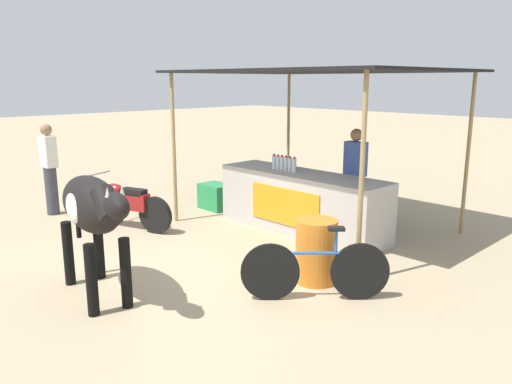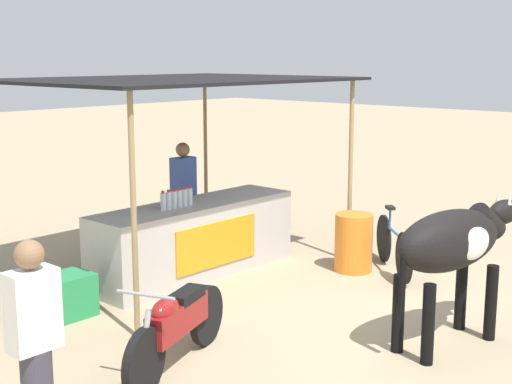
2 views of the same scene
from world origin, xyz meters
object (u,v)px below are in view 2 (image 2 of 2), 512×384
object	(u,v)px
stall_counter	(195,239)
cow	(454,244)
water_barrel	(354,243)
bicycle_leaning	(393,246)
motorcycle_parked	(177,324)
passerby_on_street	(35,353)
cooler_box	(65,296)
vendor_behind_counter	(184,198)

from	to	relation	value
stall_counter	cow	bearing A→B (deg)	-88.58
stall_counter	water_barrel	size ratio (longest dim) A/B	3.84
water_barrel	stall_counter	bearing A→B (deg)	135.85
bicycle_leaning	stall_counter	bearing A→B (deg)	134.38
motorcycle_parked	passerby_on_street	size ratio (longest dim) A/B	1.04
stall_counter	cooler_box	world-z (taller)	stall_counter
passerby_on_street	water_barrel	bearing A→B (deg)	10.88
passerby_on_street	stall_counter	bearing A→B (deg)	33.09
stall_counter	cow	world-z (taller)	cow
bicycle_leaning	passerby_on_street	xyz separation A→B (m)	(-5.68, -0.62, 0.50)
cooler_box	passerby_on_street	xyz separation A→B (m)	(-1.77, -2.40, 0.61)
stall_counter	motorcycle_parked	world-z (taller)	stall_counter
stall_counter	cooler_box	size ratio (longest dim) A/B	5.00
bicycle_leaning	passerby_on_street	distance (m)	5.74
bicycle_leaning	cow	bearing A→B (deg)	-135.68
stall_counter	cooler_box	xyz separation A→B (m)	(-2.07, -0.10, -0.24)
cow	motorcycle_parked	bearing A→B (deg)	144.05
motorcycle_parked	bicycle_leaning	xyz separation A→B (m)	(3.96, 0.12, -0.08)
vendor_behind_counter	passerby_on_street	size ratio (longest dim) A/B	1.00
stall_counter	cooler_box	distance (m)	2.08
cooler_box	motorcycle_parked	size ratio (longest dim) A/B	0.35
cow	bicycle_leaning	xyz separation A→B (m)	(1.76, 1.71, -0.69)
stall_counter	vendor_behind_counter	distance (m)	0.97
stall_counter	cooler_box	bearing A→B (deg)	-177.31
vendor_behind_counter	water_barrel	bearing A→B (deg)	-65.25
vendor_behind_counter	cow	bearing A→B (deg)	-95.27
cooler_box	bicycle_leaning	size ratio (longest dim) A/B	0.49
cooler_box	passerby_on_street	bearing A→B (deg)	-126.39
stall_counter	bicycle_leaning	distance (m)	2.64
stall_counter	passerby_on_street	size ratio (longest dim) A/B	1.82
vendor_behind_counter	motorcycle_parked	world-z (taller)	vendor_behind_counter
bicycle_leaning	passerby_on_street	world-z (taller)	passerby_on_street
stall_counter	bicycle_leaning	world-z (taller)	stall_counter
bicycle_leaning	cooler_box	bearing A→B (deg)	155.43
cow	stall_counter	bearing A→B (deg)	91.42
stall_counter	motorcycle_parked	size ratio (longest dim) A/B	1.74
vendor_behind_counter	motorcycle_parked	distance (m)	3.82
vendor_behind_counter	cooler_box	distance (m)	2.76
cow	vendor_behind_counter	bearing A→B (deg)	84.73
stall_counter	vendor_behind_counter	size ratio (longest dim) A/B	1.82
vendor_behind_counter	passerby_on_street	xyz separation A→B (m)	(-4.33, -3.25, 0.00)
vendor_behind_counter	motorcycle_parked	bearing A→B (deg)	-133.42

